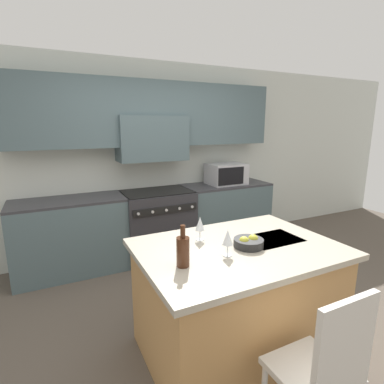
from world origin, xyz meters
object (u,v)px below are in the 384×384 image
at_px(island_chair, 324,367).
at_px(wine_bottle, 183,251).
at_px(range_stove, 158,224).
at_px(wine_glass_near, 228,238).
at_px(wine_glass_far, 200,224).
at_px(microwave, 226,174).
at_px(fruit_bowl, 249,242).

height_order(island_chair, wine_bottle, wine_bottle).
relative_size(range_stove, island_chair, 0.92).
relative_size(island_chair, wine_glass_near, 5.23).
xyz_separation_m(island_chair, wine_glass_far, (-0.17, 1.12, 0.48)).
relative_size(wine_bottle, wine_glass_near, 1.45).
bearing_deg(microwave, range_stove, -179.06).
height_order(island_chair, wine_glass_far, wine_glass_far).
bearing_deg(microwave, wine_glass_far, -127.78).
relative_size(range_stove, wine_bottle, 3.32).
distance_m(range_stove, wine_glass_far, 1.90).
bearing_deg(wine_glass_near, wine_glass_far, 96.12).
bearing_deg(wine_glass_far, microwave, 52.22).
xyz_separation_m(range_stove, island_chair, (-0.10, -2.91, 0.10)).
height_order(range_stove, island_chair, island_chair).
xyz_separation_m(range_stove, wine_glass_far, (-0.26, -1.79, 0.58)).
distance_m(microwave, wine_glass_near, 2.55).
height_order(island_chair, fruit_bowl, island_chair).
relative_size(microwave, wine_glass_far, 2.84).
distance_m(range_stove, wine_bottle, 2.29).
bearing_deg(microwave, island_chair, -112.84).
relative_size(range_stove, wine_glass_near, 4.82).
bearing_deg(range_stove, island_chair, -91.95).
bearing_deg(wine_glass_far, wine_glass_near, -83.88).
height_order(range_stove, wine_glass_far, wine_glass_far).
bearing_deg(island_chair, microwave, 67.16).
xyz_separation_m(wine_glass_near, wine_glass_far, (-0.04, 0.35, 0.00)).
height_order(wine_bottle, wine_glass_far, wine_bottle).
bearing_deg(microwave, wine_glass_near, -122.27).
height_order(range_stove, microwave, microwave).
bearing_deg(wine_bottle, fruit_bowl, 6.86).
bearing_deg(wine_bottle, microwave, 51.62).
height_order(microwave, wine_bottle, microwave).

